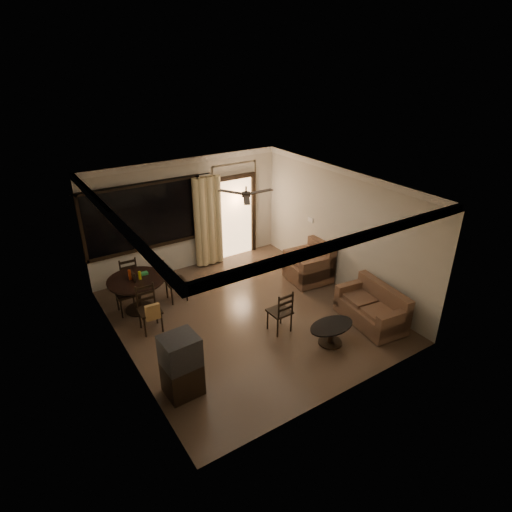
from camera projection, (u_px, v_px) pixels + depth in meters
ground at (247, 315)px, 8.99m from camera, size 5.50×5.50×0.00m
room_shell at (228, 205)px, 9.83m from camera, size 5.50×6.70×5.50m
dining_table at (137, 286)px, 8.95m from camera, size 1.19×1.19×0.97m
dining_chair_west at (128, 300)px, 9.01m from camera, size 0.44×0.44×0.95m
dining_chair_east at (176, 288)px, 9.45m from camera, size 0.44×0.44×0.95m
dining_chair_south at (151, 317)px, 8.40m from camera, size 0.44×0.50×0.95m
dining_chair_north at (129, 282)px, 9.69m from camera, size 0.44×0.44×0.95m
tv_cabinet at (181, 365)px, 6.76m from camera, size 0.59×0.53×1.08m
sofa at (373, 309)px, 8.66m from camera, size 0.94×1.53×0.78m
armchair at (311, 265)px, 10.24m from camera, size 1.00×1.00×0.92m
coffee_table at (331, 331)px, 8.04m from camera, size 0.93×0.56×0.41m
side_chair at (280, 319)px, 8.40m from camera, size 0.42×0.42×0.92m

